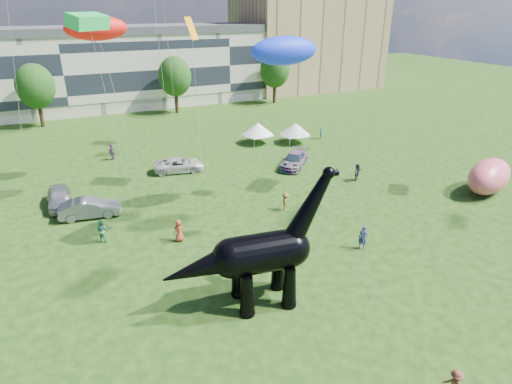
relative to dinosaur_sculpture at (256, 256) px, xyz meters
name	(u,v)px	position (x,y,z in m)	size (l,w,h in m)	color
ground	(311,331)	(1.61, -3.61, -3.17)	(220.00, 220.00, 0.00)	#16330C
terrace_row	(62,74)	(-6.39, 58.39, 2.83)	(78.00, 11.00, 12.00)	beige
apartment_block	(307,32)	(41.61, 61.39, 7.83)	(28.00, 18.00, 22.00)	tan
tree_mid_left	(35,83)	(-10.39, 49.39, 3.12)	(5.20, 5.20, 9.44)	#382314
tree_mid_right	(174,73)	(9.61, 49.39, 3.12)	(5.20, 5.20, 9.44)	#382314
tree_far_right	(275,67)	(27.61, 49.39, 3.12)	(5.20, 5.20, 9.44)	#382314
dinosaur_sculpture	(256,256)	(0.00, 0.00, 0.00)	(10.33, 3.30, 8.40)	black
car_silver	(59,197)	(-9.70, 19.39, -2.34)	(1.97, 4.89, 1.67)	#AFB0B4
car_grey	(90,208)	(-7.55, 16.01, -2.37)	(1.70, 4.88, 1.61)	slate
car_white	(179,165)	(2.14, 23.09, -2.45)	(2.41, 5.24, 1.45)	silver
car_dark	(294,160)	(13.84, 19.03, -2.40)	(2.17, 5.34, 1.55)	#595960
gazebo_near	(295,129)	(18.42, 26.64, -1.36)	(4.00, 4.00, 2.58)	silver
gazebo_far	(258,129)	(14.12, 28.57, -1.31)	(4.19, 4.19, 2.66)	white
inflatable_pink	(489,176)	(26.64, 5.18, -1.58)	(6.37, 3.18, 3.18)	#EA5B6E
visitors	(195,209)	(0.20, 11.89, -2.31)	(49.86, 41.27, 1.83)	brown
kites	(222,14)	(2.90, 11.40, 12.47)	(70.22, 55.54, 28.88)	red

